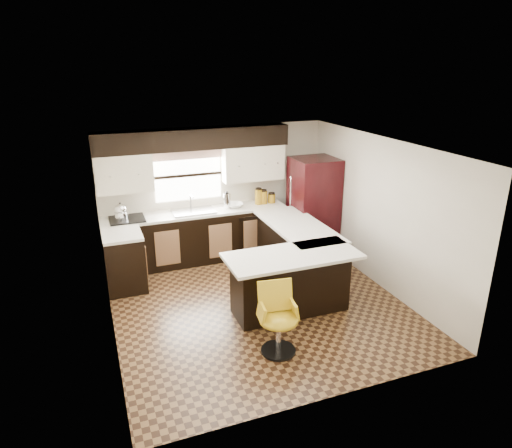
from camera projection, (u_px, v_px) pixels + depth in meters
name	position (u px, v px, depth m)	size (l,w,h in m)	color
floor	(257.00, 304.00, 6.95)	(4.40, 4.40, 0.00)	#49301A
ceiling	(258.00, 147.00, 6.13)	(4.40, 4.40, 0.00)	silver
wall_back	(215.00, 191.00, 8.47)	(4.40, 4.40, 0.00)	beige
wall_front	(336.00, 302.00, 4.60)	(4.40, 4.40, 0.00)	beige
wall_left	(105.00, 251.00, 5.84)	(4.40, 4.40, 0.00)	beige
wall_right	(381.00, 214.00, 7.24)	(4.40, 4.40, 0.00)	beige
base_cab_back	(197.00, 237.00, 8.31)	(3.30, 0.60, 0.90)	black
base_cab_left	(125.00, 262.00, 7.29)	(0.60, 0.70, 0.90)	black
counter_back	(196.00, 213.00, 8.15)	(3.30, 0.60, 0.04)	silver
counter_left	(122.00, 235.00, 7.13)	(0.60, 0.70, 0.04)	silver
soffit	(194.00, 139.00, 7.84)	(3.40, 0.35, 0.36)	black
upper_cab_left	(124.00, 173.00, 7.60)	(0.94, 0.35, 0.64)	beige
upper_cab_right	(253.00, 163.00, 8.37)	(1.14, 0.35, 0.64)	beige
window_pane	(188.00, 175.00, 8.17)	(1.20, 0.02, 0.90)	white
valance	(187.00, 154.00, 8.00)	(1.30, 0.06, 0.18)	#D19B93
sink	(194.00, 211.00, 8.11)	(0.75, 0.45, 0.03)	#B2B2B7
dishwasher	(254.00, 237.00, 8.40)	(0.58, 0.03, 0.78)	black
cooktop	(127.00, 219.00, 7.72)	(0.58, 0.50, 0.03)	black
peninsula_long	(294.00, 253.00, 7.64)	(0.60, 1.95, 0.90)	black
peninsula_return	(290.00, 283.00, 6.61)	(1.65, 0.60, 0.90)	black
counter_pen_long	(298.00, 226.00, 7.50)	(0.84, 1.95, 0.04)	silver
counter_pen_return	(293.00, 256.00, 6.36)	(1.89, 0.84, 0.04)	silver
refrigerator	(313.00, 207.00, 8.51)	(0.78, 0.75, 1.83)	black
bar_chair	(279.00, 320.00, 5.65)	(0.49, 0.49, 0.91)	gold
kettle	(121.00, 211.00, 7.64)	(0.21, 0.21, 0.29)	silver
percolator	(227.00, 201.00, 8.29)	(0.13, 0.13, 0.28)	silver
mixing_bowl	(235.00, 205.00, 8.37)	(0.31, 0.31, 0.08)	white
canister_large	(259.00, 197.00, 8.52)	(0.13, 0.13, 0.28)	#976D13
canister_med	(263.00, 197.00, 8.56)	(0.14, 0.14, 0.24)	#976D13
canister_small	(271.00, 198.00, 8.62)	(0.14, 0.14, 0.17)	#976D13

